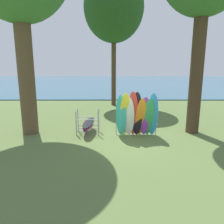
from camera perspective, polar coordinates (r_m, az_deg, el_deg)
ground_plane at (r=10.66m, az=5.10°, el=-7.05°), size 80.00×80.00×0.00m
lake_water at (r=39.15m, az=1.44°, el=7.49°), size 80.00×36.00×0.10m
tree_mid_behind at (r=19.21m, az=0.54°, el=25.28°), size 4.74×4.74×10.54m
leaning_board_pile at (r=10.83m, az=6.45°, el=-0.94°), size 2.15×0.78×2.29m
board_storage_rack at (r=11.44m, az=-6.09°, el=-3.09°), size 1.15×2.13×1.25m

